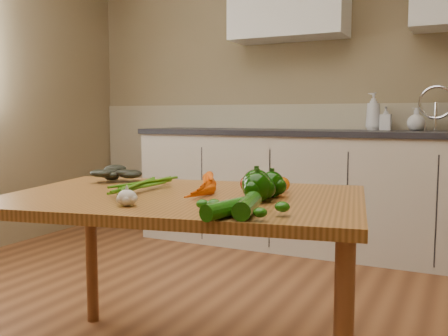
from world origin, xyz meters
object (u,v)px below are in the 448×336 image
object	(u,v)px
table	(183,215)
pepper_c	(257,187)
soap_bottle_b	(386,118)
zucchini_a	(248,205)
pepper_b	(272,184)
leafy_greens	(119,172)
pepper_a	(256,185)
tomato_b	(261,183)
soap_bottle_a	(373,111)
soap_bottle_c	(416,119)
garlic_bulb	(127,198)
zucchini_b	(230,208)
tomato_c	(281,184)
carrot_bunch	(184,185)
tomato_a	(249,184)

from	to	relation	value
table	pepper_c	size ratio (longest dim) A/B	14.40
table	soap_bottle_b	world-z (taller)	soap_bottle_b
zucchini_a	pepper_b	bearing A→B (deg)	98.50
leafy_greens	zucchini_a	world-z (taller)	leafy_greens
pepper_a	tomato_b	xyz separation A→B (m)	(-0.05, 0.18, -0.02)
leafy_greens	pepper_a	bearing A→B (deg)	-12.00
tomato_b	leafy_greens	bearing A→B (deg)	-177.99
soap_bottle_a	pepper_c	size ratio (longest dim) A/B	2.71
soap_bottle_c	pepper_c	world-z (taller)	soap_bottle_c
table	garlic_bulb	distance (m)	0.31
zucchini_b	zucchini_a	bearing A→B (deg)	52.31
pepper_a	tomato_c	size ratio (longest dim) A/B	1.62
pepper_b	pepper_c	bearing A→B (deg)	-93.45
soap_bottle_c	garlic_bulb	world-z (taller)	soap_bottle_c
garlic_bulb	leafy_greens	bearing A→B (deg)	130.19
carrot_bunch	pepper_c	world-z (taller)	pepper_c
tomato_b	tomato_c	size ratio (longest dim) A/B	1.15
table	zucchini_b	distance (m)	0.46
tomato_b	zucchini_a	xyz separation A→B (m)	(0.14, -0.44, -0.01)
soap_bottle_a	soap_bottle_b	xyz separation A→B (m)	(0.09, -0.02, -0.05)
soap_bottle_b	zucchini_b	size ratio (longest dim) A/B	0.80
zucchini_a	leafy_greens	bearing A→B (deg)	152.41
pepper_a	tomato_c	world-z (taller)	pepper_a
carrot_bunch	zucchini_a	bearing A→B (deg)	-46.25
tomato_a	soap_bottle_a	bearing A→B (deg)	86.85
soap_bottle_b	pepper_a	distance (m)	2.20
soap_bottle_c	tomato_c	bearing A→B (deg)	-25.67
soap_bottle_c	leafy_greens	size ratio (longest dim) A/B	0.85
soap_bottle_c	carrot_bunch	world-z (taller)	soap_bottle_c
tomato_c	pepper_b	bearing A→B (deg)	-86.11
pepper_c	zucchini_b	size ratio (longest dim) A/B	0.47
pepper_b	garlic_bulb	bearing A→B (deg)	-133.41
pepper_c	tomato_a	world-z (taller)	pepper_c
soap_bottle_b	tomato_a	size ratio (longest dim) A/B	2.38
pepper_c	zucchini_b	xyz separation A→B (m)	(0.02, -0.27, -0.03)
leafy_greens	tomato_a	size ratio (longest dim) A/B	2.60
leafy_greens	soap_bottle_a	bearing A→B (deg)	69.90
soap_bottle_a	pepper_b	distance (m)	2.15
garlic_bulb	pepper_b	xyz separation A→B (m)	(0.36, 0.38, 0.02)
soap_bottle_a	carrot_bunch	distance (m)	2.25
tomato_b	garlic_bulb	bearing A→B (deg)	-119.93
soap_bottle_a	pepper_a	size ratio (longest dim) A/B	2.61
tomato_c	zucchini_a	size ratio (longest dim) A/B	0.31
table	soap_bottle_a	xyz separation A→B (m)	(0.32, 2.23, 0.41)
carrot_bunch	leafy_greens	xyz separation A→B (m)	(-0.43, 0.15, 0.01)
leafy_greens	pepper_a	size ratio (longest dim) A/B	1.79
soap_bottle_a	zucchini_b	distance (m)	2.54
soap_bottle_c	garlic_bulb	xyz separation A→B (m)	(-0.66, -2.49, -0.24)
table	tomato_a	size ratio (longest dim) A/B	20.11
garlic_bulb	zucchini_b	size ratio (longest dim) A/B	0.30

